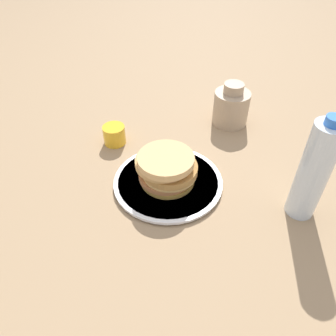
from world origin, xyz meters
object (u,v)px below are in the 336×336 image
(plate, at_px, (168,182))
(water_bottle_near, at_px, (314,172))
(juice_glass, at_px, (114,135))
(pancake_stack, at_px, (167,168))
(cream_jug, at_px, (231,106))

(plate, relative_size, water_bottle_near, 1.07)
(juice_glass, height_order, water_bottle_near, water_bottle_near)
(juice_glass, relative_size, water_bottle_near, 0.25)
(pancake_stack, bearing_deg, water_bottle_near, -48.29)
(plate, distance_m, cream_jug, 0.35)
(plate, bearing_deg, pancake_stack, -157.78)
(water_bottle_near, bearing_deg, plate, 131.16)
(plate, height_order, pancake_stack, pancake_stack)
(pancake_stack, xyz_separation_m, cream_jug, (0.32, 0.13, 0.00))
(plate, xyz_separation_m, cream_jug, (0.32, 0.13, 0.05))
(cream_jug, bearing_deg, water_bottle_near, -105.91)
(plate, height_order, water_bottle_near, water_bottle_near)
(plate, distance_m, water_bottle_near, 0.34)
(pancake_stack, height_order, cream_jug, cream_jug)
(water_bottle_near, bearing_deg, cream_jug, 74.09)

